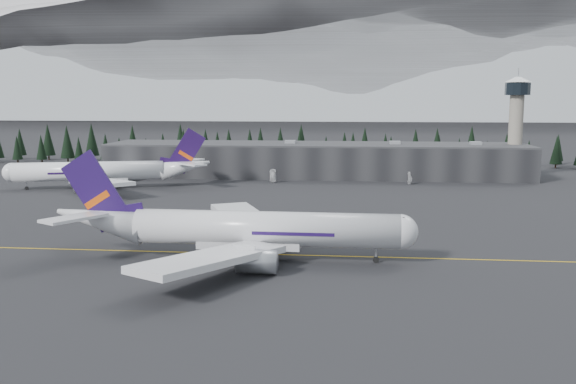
# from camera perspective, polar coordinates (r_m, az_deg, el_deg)

# --- Properties ---
(ground) EXTENTS (1400.00, 1400.00, 0.00)m
(ground) POSITION_cam_1_polar(r_m,az_deg,el_deg) (126.16, -0.94, -5.37)
(ground) COLOR black
(ground) RESTS_ON ground
(taxiline) EXTENTS (400.00, 0.40, 0.02)m
(taxiline) POSITION_cam_1_polar(r_m,az_deg,el_deg) (124.23, -1.05, -5.58)
(taxiline) COLOR gold
(taxiline) RESTS_ON ground
(terminal) EXTENTS (160.00, 30.00, 12.60)m
(terminal) POSITION_cam_1_polar(r_m,az_deg,el_deg) (248.23, 2.51, 2.89)
(terminal) COLOR black
(terminal) RESTS_ON ground
(control_tower) EXTENTS (10.00, 10.00, 37.70)m
(control_tower) POSITION_cam_1_polar(r_m,az_deg,el_deg) (256.92, 19.63, 6.42)
(control_tower) COLOR gray
(control_tower) RESTS_ON ground
(treeline) EXTENTS (360.00, 20.00, 15.00)m
(treeline) POSITION_cam_1_polar(r_m,az_deg,el_deg) (284.93, 2.96, 3.83)
(treeline) COLOR black
(treeline) RESTS_ON ground
(mountain_ridge) EXTENTS (4400.00, 900.00, 420.00)m
(mountain_ridge) POSITION_cam_1_polar(r_m,az_deg,el_deg) (1122.16, 5.22, 6.80)
(mountain_ridge) COLOR white
(mountain_ridge) RESTS_ON ground
(jet_main) EXTENTS (69.05, 63.75, 20.30)m
(jet_main) POSITION_cam_1_polar(r_m,az_deg,el_deg) (120.39, -4.82, -3.27)
(jet_main) COLOR silver
(jet_main) RESTS_ON ground
(jet_parked) EXTENTS (66.53, 60.46, 19.97)m
(jet_parked) POSITION_cam_1_polar(r_m,az_deg,el_deg) (222.71, -15.74, 1.78)
(jet_parked) COLOR white
(jet_parked) RESTS_ON ground
(gse_vehicle_a) EXTENTS (3.00, 5.18, 1.36)m
(gse_vehicle_a) POSITION_cam_1_polar(r_m,az_deg,el_deg) (228.76, -1.32, 1.01)
(gse_vehicle_a) COLOR silver
(gse_vehicle_a) RESTS_ON ground
(gse_vehicle_b) EXTENTS (4.61, 2.13, 1.53)m
(gse_vehicle_b) POSITION_cam_1_polar(r_m,az_deg,el_deg) (228.07, 10.78, 0.87)
(gse_vehicle_b) COLOR silver
(gse_vehicle_b) RESTS_ON ground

